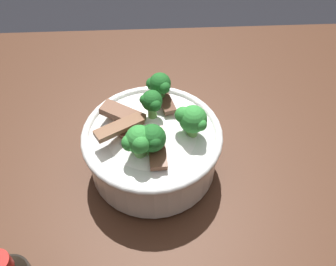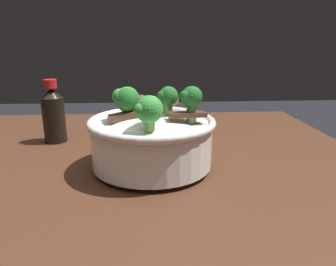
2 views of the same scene
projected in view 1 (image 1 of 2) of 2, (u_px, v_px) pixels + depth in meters
name	position (u px, v px, depth m)	size (l,w,h in m)	color
dining_table	(227.00, 237.00, 0.68)	(1.11, 0.95, 0.82)	#472819
rice_bowl	(153.00, 145.00, 0.57)	(0.21, 0.21, 0.14)	white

